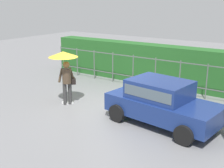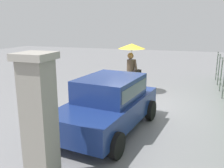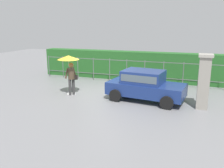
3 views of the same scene
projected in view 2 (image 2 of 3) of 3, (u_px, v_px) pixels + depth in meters
The scene contains 4 objects.
ground_plane at pixel (135, 106), 8.90m from camera, with size 40.00×40.00×0.00m, color slate.
car at pixel (109, 102), 6.73m from camera, with size 3.90×2.25×1.48m.
pedestrian at pixel (132, 55), 10.25m from camera, with size 1.12×1.12×2.09m.
gate_pillar at pixel (40, 120), 4.30m from camera, with size 0.60×0.60×2.42m.
Camera 2 is at (8.30, 1.86, 2.87)m, focal length 39.36 mm.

